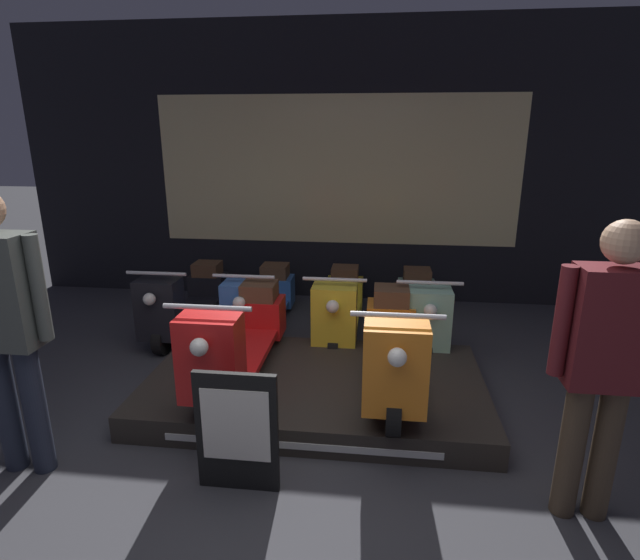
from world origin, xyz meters
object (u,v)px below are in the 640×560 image
at_px(scooter_backrow_1, 262,303).
at_px(person_right_browsing, 605,358).
at_px(price_sign_board, 237,432).
at_px(scooter_backrow_0, 187,300).
at_px(scooter_backrow_2, 340,306).
at_px(person_left_browsing, 3,315).
at_px(scooter_display_left, 239,338).
at_px(scooter_backrow_3, 421,309).
at_px(scooter_display_right, 392,345).

height_order(scooter_backrow_1, person_right_browsing, person_right_browsing).
bearing_deg(price_sign_board, scooter_backrow_0, 117.26).
xyz_separation_m(person_right_browsing, price_sign_board, (-1.89, -0.03, -0.55)).
bearing_deg(scooter_backrow_2, person_left_browsing, -126.75).
height_order(scooter_display_left, person_right_browsing, person_right_browsing).
height_order(scooter_backrow_3, person_right_browsing, person_right_browsing).
bearing_deg(scooter_backrow_3, person_right_browsing, -73.39).
height_order(scooter_display_right, scooter_backrow_3, scooter_display_right).
bearing_deg(scooter_backrow_2, scooter_backrow_3, 0.00).
xyz_separation_m(scooter_backrow_0, scooter_backrow_2, (1.61, 0.00, 0.00)).
height_order(person_right_browsing, price_sign_board, person_right_browsing).
height_order(scooter_backrow_0, scooter_backrow_3, same).
bearing_deg(price_sign_board, scooter_backrow_1, 99.81).
distance_m(scooter_backrow_1, person_left_browsing, 2.60).
bearing_deg(scooter_backrow_1, scooter_backrow_3, 0.00).
xyz_separation_m(scooter_backrow_0, scooter_backrow_1, (0.80, 0.00, 0.00)).
bearing_deg(person_right_browsing, price_sign_board, -179.18).
distance_m(scooter_display_right, person_right_browsing, 1.47).
xyz_separation_m(scooter_display_left, scooter_backrow_1, (-0.14, 1.33, -0.19)).
xyz_separation_m(scooter_backrow_2, person_left_browsing, (-1.73, -2.32, 0.70)).
bearing_deg(scooter_backrow_2, person_right_browsing, -57.19).
relative_size(scooter_backrow_1, scooter_backrow_3, 1.00).
bearing_deg(scooter_backrow_1, price_sign_board, -80.19).
distance_m(scooter_backrow_1, person_right_browsing, 3.32).
height_order(scooter_display_left, scooter_backrow_3, scooter_display_left).
height_order(scooter_backrow_0, person_right_browsing, person_right_browsing).
bearing_deg(scooter_backrow_2, scooter_backrow_1, 180.00).
xyz_separation_m(person_left_browsing, person_right_browsing, (3.23, 0.00, -0.08)).
distance_m(scooter_backrow_2, person_left_browsing, 2.98).
relative_size(scooter_display_right, person_right_browsing, 1.06).
distance_m(scooter_backrow_2, person_right_browsing, 2.83).
bearing_deg(price_sign_board, scooter_backrow_2, 80.38).
bearing_deg(scooter_backrow_1, scooter_backrow_0, 180.00).
relative_size(scooter_backrow_2, price_sign_board, 2.32).
relative_size(scooter_backrow_0, price_sign_board, 2.32).
bearing_deg(person_left_browsing, person_right_browsing, 0.00).
distance_m(scooter_display_left, scooter_display_right, 1.15).
bearing_deg(scooter_backrow_0, person_left_browsing, -93.09).
bearing_deg(scooter_display_right, scooter_backrow_1, 134.18).
distance_m(scooter_backrow_0, person_right_browsing, 3.92).
relative_size(scooter_backrow_3, person_right_browsing, 1.06).
distance_m(scooter_display_left, scooter_backrow_3, 1.99).
distance_m(person_left_browsing, price_sign_board, 1.48).
xyz_separation_m(scooter_backrow_0, person_left_browsing, (-0.13, -2.32, 0.70)).
bearing_deg(person_right_browsing, scooter_backrow_0, 143.21).
relative_size(scooter_backrow_2, person_right_browsing, 1.06).
bearing_deg(scooter_backrow_2, price_sign_board, -99.62).
bearing_deg(scooter_display_left, scooter_backrow_1, 96.07).
xyz_separation_m(scooter_backrow_1, person_right_browsing, (2.30, -2.32, 0.62)).
xyz_separation_m(scooter_backrow_1, price_sign_board, (0.41, -2.35, 0.07)).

